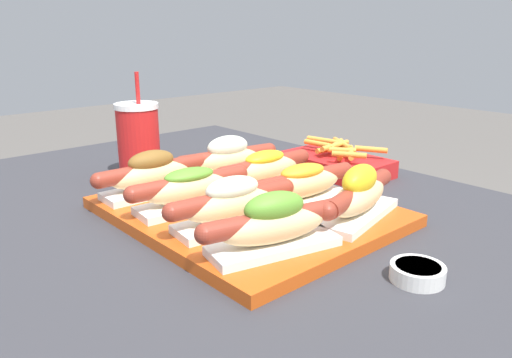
# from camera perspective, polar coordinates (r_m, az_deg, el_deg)

# --- Properties ---
(serving_tray) EXTENTS (0.42, 0.35, 0.02)m
(serving_tray) POSITION_cam_1_polar(r_m,az_deg,el_deg) (0.79, -1.09, -3.68)
(serving_tray) COLOR #CC4C14
(serving_tray) RESTS_ON patio_table
(hot_dog_0) EXTENTS (0.06, 0.21, 0.07)m
(hot_dog_0) POSITION_cam_1_polar(r_m,az_deg,el_deg) (0.85, -11.80, 0.57)
(hot_dog_0) COLOR white
(hot_dog_0) RESTS_ON serving_tray
(hot_dog_1) EXTENTS (0.08, 0.21, 0.06)m
(hot_dog_1) POSITION_cam_1_polar(r_m,az_deg,el_deg) (0.77, -7.58, -1.07)
(hot_dog_1) COLOR white
(hot_dog_1) RESTS_ON serving_tray
(hot_dog_2) EXTENTS (0.08, 0.21, 0.07)m
(hot_dog_2) POSITION_cam_1_polar(r_m,az_deg,el_deg) (0.70, -2.69, -2.82)
(hot_dog_2) COLOR white
(hot_dog_2) RESTS_ON serving_tray
(hot_dog_3) EXTENTS (0.10, 0.21, 0.08)m
(hot_dog_3) POSITION_cam_1_polar(r_m,az_deg,el_deg) (0.62, 2.08, -5.20)
(hot_dog_3) COLOR white
(hot_dog_3) RESTS_ON serving_tray
(hot_dog_4) EXTENTS (0.09, 0.21, 0.08)m
(hot_dog_4) POSITION_cam_1_polar(r_m,az_deg,el_deg) (0.93, -3.23, 2.30)
(hot_dog_4) COLOR white
(hot_dog_4) RESTS_ON serving_tray
(hot_dog_5) EXTENTS (0.06, 0.21, 0.07)m
(hot_dog_5) POSITION_cam_1_polar(r_m,az_deg,el_deg) (0.87, 1.01, 1.10)
(hot_dog_5) COLOR white
(hot_dog_5) RESTS_ON serving_tray
(hot_dog_6) EXTENTS (0.08, 0.21, 0.07)m
(hot_dog_6) POSITION_cam_1_polar(r_m,az_deg,el_deg) (0.79, 5.32, -0.60)
(hot_dog_6) COLOR white
(hot_dog_6) RESTS_ON serving_tray
(hot_dog_7) EXTENTS (0.10, 0.21, 0.08)m
(hot_dog_7) POSITION_cam_1_polar(r_m,az_deg,el_deg) (0.74, 11.66, -1.84)
(hot_dog_7) COLOR white
(hot_dog_7) RESTS_ON serving_tray
(sauce_bowl) EXTENTS (0.06, 0.06, 0.02)m
(sauce_bowl) POSITION_cam_1_polar(r_m,az_deg,el_deg) (0.63, 17.97, -10.08)
(sauce_bowl) COLOR silver
(sauce_bowl) RESTS_ON patio_table
(drink_cup) EXTENTS (0.08, 0.08, 0.21)m
(drink_cup) POSITION_cam_1_polar(r_m,az_deg,el_deg) (1.01, -13.27, 4.31)
(drink_cup) COLOR red
(drink_cup) RESTS_ON patio_table
(fries_basket) EXTENTS (0.21, 0.13, 0.06)m
(fries_basket) POSITION_cam_1_polar(r_m,az_deg,el_deg) (1.04, 9.14, 1.84)
(fries_basket) COLOR red
(fries_basket) RESTS_ON patio_table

